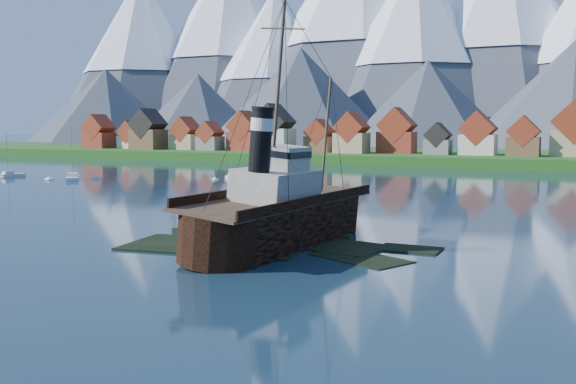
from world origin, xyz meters
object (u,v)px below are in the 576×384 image
at_px(tugboat_wreck, 287,212).
at_px(sailboat_c, 232,178).
at_px(sailboat_a, 73,178).
at_px(sailboat_b, 8,176).

xyz_separation_m(tugboat_wreck, sailboat_c, (-45.49, 66.43, -2.93)).
height_order(sailboat_a, sailboat_b, sailboat_a).
bearing_deg(sailboat_a, sailboat_c, -16.80).
relative_size(sailboat_b, sailboat_c, 1.13).
bearing_deg(sailboat_c, sailboat_b, 158.28).
bearing_deg(tugboat_wreck, sailboat_b, 157.37).
relative_size(sailboat_a, sailboat_c, 1.24).
distance_m(tugboat_wreck, sailboat_b, 109.61).
xyz_separation_m(tugboat_wreck, sailboat_a, (-78.22, 50.91, -2.88)).
relative_size(tugboat_wreck, sailboat_c, 3.18).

